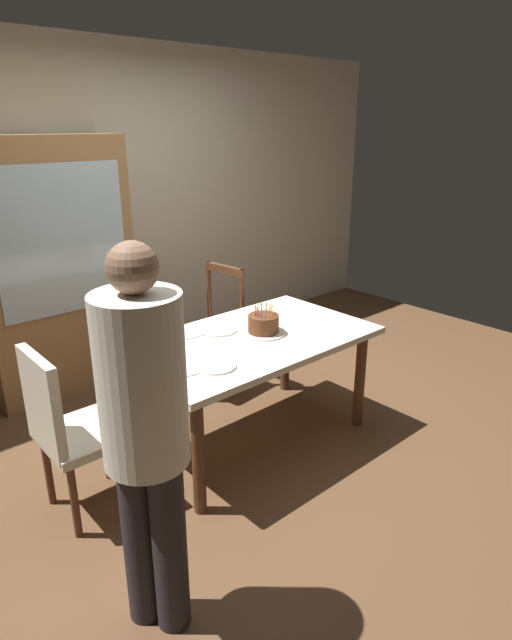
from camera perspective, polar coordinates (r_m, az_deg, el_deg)
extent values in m
plane|color=brown|center=(3.67, -0.60, -12.35)|extent=(6.40, 6.40, 0.00)
cube|color=beige|center=(4.70, -16.00, 11.16)|extent=(6.40, 0.10, 2.60)
cube|color=silver|center=(3.35, -0.64, -2.13)|extent=(1.54, 0.91, 0.04)
cylinder|color=#56331E|center=(2.90, -6.12, -14.17)|extent=(0.07, 0.07, 0.68)
cylinder|color=#56331E|center=(3.73, 10.92, -6.18)|extent=(0.07, 0.07, 0.68)
cylinder|color=#56331E|center=(3.43, -13.25, -8.84)|extent=(0.07, 0.07, 0.68)
cylinder|color=#56331E|center=(4.15, 3.12, -3.01)|extent=(0.07, 0.07, 0.68)
cylinder|color=silver|center=(3.39, 0.79, -1.35)|extent=(0.28, 0.28, 0.01)
cylinder|color=#563019|center=(3.37, 0.79, -0.38)|extent=(0.19, 0.19, 0.11)
cylinder|color=yellow|center=(3.37, 1.49, 1.14)|extent=(0.01, 0.01, 0.05)
sphere|color=#FFC64C|center=(3.36, 1.49, 1.68)|extent=(0.01, 0.01, 0.01)
cylinder|color=yellow|center=(3.39, 1.12, 1.23)|extent=(0.01, 0.01, 0.05)
sphere|color=#FFC64C|center=(3.38, 1.13, 1.77)|extent=(0.01, 0.01, 0.01)
cylinder|color=#D872CC|center=(3.39, 0.58, 1.24)|extent=(0.01, 0.01, 0.05)
sphere|color=#FFC64C|center=(3.38, 0.59, 1.78)|extent=(0.01, 0.01, 0.01)
cylinder|color=#F2994C|center=(3.38, 0.21, 1.18)|extent=(0.01, 0.01, 0.05)
sphere|color=#FFC64C|center=(3.37, 0.21, 1.72)|extent=(0.01, 0.01, 0.01)
cylinder|color=#D872CC|center=(3.35, -0.09, 1.02)|extent=(0.01, 0.01, 0.05)
sphere|color=#FFC64C|center=(3.34, -0.09, 1.56)|extent=(0.01, 0.01, 0.01)
cylinder|color=#E54C4C|center=(3.33, -0.09, 0.89)|extent=(0.01, 0.01, 0.05)
sphere|color=#FFC64C|center=(3.32, -0.09, 1.44)|extent=(0.01, 0.01, 0.01)
cylinder|color=#E54C4C|center=(3.31, 0.10, 0.76)|extent=(0.01, 0.01, 0.05)
sphere|color=#FFC64C|center=(3.30, 0.10, 1.31)|extent=(0.01, 0.01, 0.01)
cylinder|color=#4C7FE5|center=(3.29, 0.59, 0.66)|extent=(0.01, 0.01, 0.05)
sphere|color=#FFC64C|center=(3.28, 0.59, 1.21)|extent=(0.01, 0.01, 0.01)
cylinder|color=#D872CC|center=(3.29, 1.05, 0.66)|extent=(0.01, 0.01, 0.05)
sphere|color=#FFC64C|center=(3.28, 1.06, 1.21)|extent=(0.01, 0.01, 0.01)
cylinder|color=#F2994C|center=(3.31, 1.46, 0.74)|extent=(0.01, 0.01, 0.05)
sphere|color=#FFC64C|center=(3.30, 1.46, 1.29)|extent=(0.01, 0.01, 0.01)
cylinder|color=yellow|center=(3.33, 1.69, 0.88)|extent=(0.01, 0.01, 0.05)
sphere|color=#FFC64C|center=(3.32, 1.70, 1.43)|extent=(0.01, 0.01, 0.01)
cylinder|color=#66CC72|center=(3.36, 1.67, 1.03)|extent=(0.01, 0.01, 0.05)
sphere|color=#FFC64C|center=(3.34, 1.68, 1.57)|extent=(0.01, 0.01, 0.01)
cylinder|color=white|center=(2.94, -4.23, -4.88)|extent=(0.22, 0.22, 0.01)
cylinder|color=white|center=(3.44, -3.87, -1.08)|extent=(0.22, 0.22, 0.01)
cube|color=silver|center=(2.86, -6.82, -5.79)|extent=(0.18, 0.03, 0.01)
cube|color=silver|center=(3.36, -6.15, -1.72)|extent=(0.18, 0.03, 0.01)
cube|color=beige|center=(4.15, -5.14, -1.47)|extent=(0.49, 0.49, 0.05)
cylinder|color=#56331E|center=(4.26, -8.28, -4.51)|extent=(0.04, 0.04, 0.42)
cylinder|color=#56331E|center=(4.02, -5.11, -5.88)|extent=(0.04, 0.04, 0.42)
cylinder|color=#56331E|center=(4.46, -4.97, -3.17)|extent=(0.04, 0.04, 0.42)
cylinder|color=#56331E|center=(4.24, -1.78, -4.39)|extent=(0.04, 0.04, 0.42)
cylinder|color=#56331E|center=(4.32, -4.97, 2.93)|extent=(0.04, 0.04, 0.50)
cylinder|color=#56331E|center=(4.08, -1.46, 1.95)|extent=(0.04, 0.04, 0.50)
cube|color=#56331E|center=(4.13, -3.33, 5.36)|extent=(0.09, 0.40, 0.06)
cube|color=beige|center=(3.00, -17.45, -11.35)|extent=(0.45, 0.45, 0.05)
cylinder|color=#56331E|center=(3.06, -12.61, -15.54)|extent=(0.04, 0.04, 0.42)
cylinder|color=#56331E|center=(3.32, -15.55, -12.74)|extent=(0.04, 0.04, 0.42)
cylinder|color=#56331E|center=(2.95, -18.64, -17.68)|extent=(0.04, 0.04, 0.42)
cylinder|color=#56331E|center=(3.22, -21.13, -14.55)|extent=(0.04, 0.04, 0.42)
cube|color=beige|center=(2.83, -21.68, -8.18)|extent=(0.05, 0.40, 0.50)
cylinder|color=#262328|center=(2.35, -9.13, -22.53)|extent=(0.14, 0.14, 0.78)
cylinder|color=#262328|center=(2.40, -12.13, -21.69)|extent=(0.14, 0.14, 0.78)
cylinder|color=silver|center=(1.97, -12.00, -6.39)|extent=(0.32, 0.32, 0.65)
sphere|color=#8C664C|center=(1.82, -12.94, 5.41)|extent=(0.18, 0.18, 0.18)
cube|color=#9E7042|center=(4.29, -20.53, 5.05)|extent=(1.10, 0.44, 1.90)
cube|color=silver|center=(4.03, -19.74, 7.91)|extent=(0.94, 0.01, 1.04)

